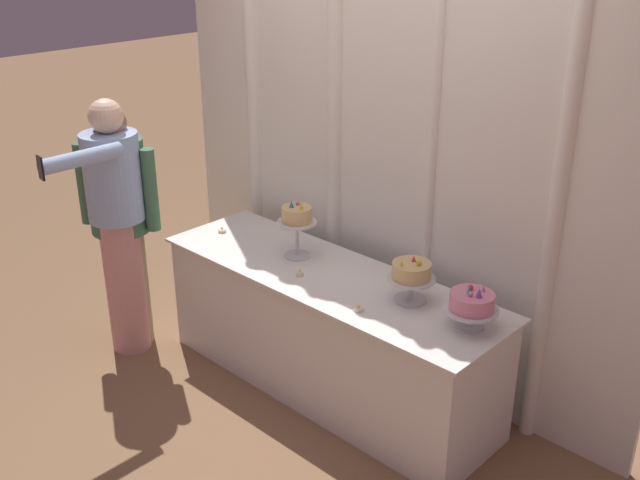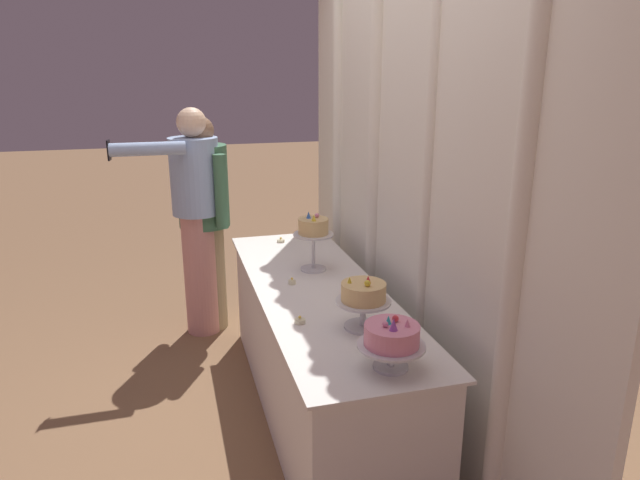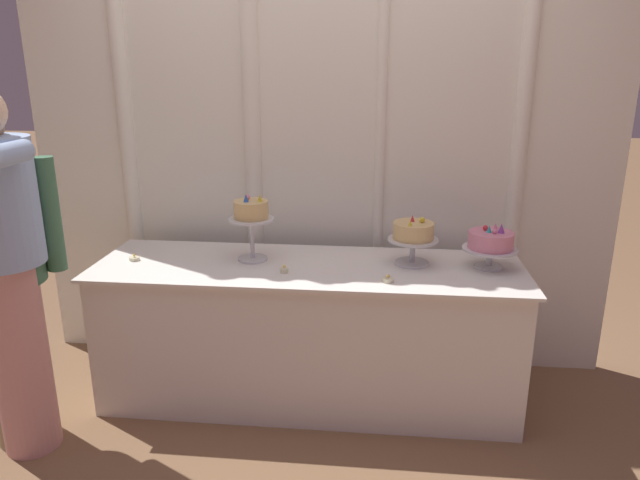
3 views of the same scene
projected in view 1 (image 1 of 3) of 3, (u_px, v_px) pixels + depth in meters
The scene contains 11 objects.
ground_plane at pixel (316, 393), 4.29m from camera, with size 24.00×24.00×0.00m, color #846042.
draped_curtain at pixel (382, 111), 4.04m from camera, with size 3.20×0.18×2.85m.
cake_table at pixel (328, 332), 4.21m from camera, with size 2.11×0.65×0.73m.
cake_display_leftmost at pixel (297, 219), 4.18m from camera, with size 0.23×0.23×0.34m.
cake_display_center at pixel (411, 274), 3.72m from camera, with size 0.25×0.25×0.24m.
cake_display_rightmost at pixel (472, 303), 3.49m from camera, with size 0.26×0.26×0.23m.
tealight_far_left at pixel (222, 231), 4.60m from camera, with size 0.05×0.05×0.03m.
tealight_near_left at pixel (300, 274), 4.04m from camera, with size 0.04×0.04×0.04m.
tealight_near_right at pixel (359, 309), 3.68m from camera, with size 0.05×0.05×0.04m.
guest_man_pink_jacket at pixel (121, 221), 4.49m from camera, with size 0.48×0.48×1.54m.
guest_man_dark_suit at pixel (117, 219), 4.39m from camera, with size 0.48×0.73×1.60m.
Camera 1 is at (2.48, -2.57, 2.53)m, focal length 41.70 mm.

